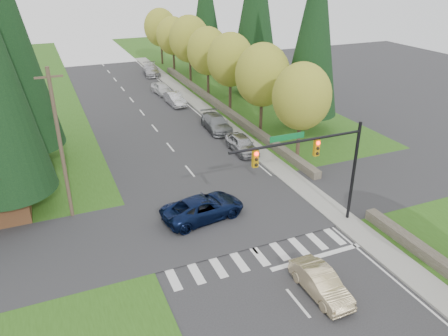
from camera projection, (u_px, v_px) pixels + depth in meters
ground at (288, 290)px, 22.62m from camera, size 120.00×120.00×0.00m
grass_east at (298, 131)px, 43.83m from camera, size 14.00×110.00×0.06m
grass_west at (16, 176)px, 34.61m from camera, size 14.00×110.00×0.06m
cross_street at (226, 216)px, 29.26m from camera, size 120.00×8.00×0.10m
sidewalk_east at (234, 132)px, 43.32m from camera, size 1.80×80.00×0.13m
curb_east at (226, 134)px, 43.02m from camera, size 0.20×80.00×0.13m
stone_wall_north at (219, 106)px, 50.45m from camera, size 0.70×40.00×0.70m
traffic_signal at (318, 157)px, 25.77m from camera, size 8.70×0.37×6.80m
utility_pole at (60, 145)px, 27.02m from camera, size 1.60×0.24×10.00m
decid_tree_0 at (302, 96)px, 35.11m from camera, size 4.80×4.80×8.37m
decid_tree_1 at (263, 75)px, 40.88m from camera, size 5.20×5.20×8.80m
decid_tree_2 at (230, 60)px, 46.57m from camera, size 5.00×5.00×8.82m
decid_tree_3 at (208, 51)px, 52.54m from camera, size 5.00×5.00×8.55m
decid_tree_4 at (189, 39)px, 58.22m from camera, size 5.40×5.40×9.18m
decid_tree_5 at (173, 36)px, 64.19m from camera, size 4.80×4.80×8.30m
decid_tree_6 at (160, 27)px, 69.90m from camera, size 5.20×5.20×8.86m
conifer_w_c at (0, 24)px, 31.80m from camera, size 6.46×6.46×20.80m
conifer_e_a at (315, 29)px, 40.01m from camera, size 5.44×5.44×17.80m
conifer_e_b at (256, 5)px, 51.56m from camera, size 6.12×6.12×19.80m
conifer_e_c at (206, 8)px, 63.49m from camera, size 5.10×5.10×16.80m
sedan_champagne at (321, 283)px, 22.15m from camera, size 1.50×4.08×1.33m
suv_navy at (203, 208)px, 28.71m from camera, size 5.89×3.39×1.54m
parked_car_a at (242, 144)px, 38.79m from camera, size 1.85×4.47×1.52m
parked_car_b at (216, 123)px, 43.82m from camera, size 2.42×5.33×1.51m
parked_car_c at (175, 99)px, 51.58m from camera, size 1.70×4.41×1.43m
parked_car_d at (162, 88)px, 55.81m from camera, size 2.16×4.45×1.46m
parked_car_e at (152, 70)px, 65.10m from camera, size 2.83×5.57×1.55m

